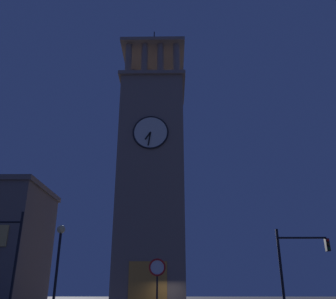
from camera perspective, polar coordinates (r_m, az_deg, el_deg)
name	(u,v)px	position (r m, az deg, el deg)	size (l,w,h in m)	color
clocktower	(152,181)	(36.19, -2.60, -4.97)	(6.92, 6.70, 30.41)	gray
traffic_signal_near	(0,248)	(24.74, -25.11, -13.98)	(3.61, 0.41, 6.29)	black
traffic_signal_mid	(297,260)	(23.76, 19.79, -16.08)	(3.15, 0.41, 5.22)	black
street_lamp	(59,254)	(20.72, -16.96, -15.52)	(0.44, 0.44, 5.01)	black
no_horn_sign	(157,273)	(17.31, -1.73, -19.02)	(0.78, 0.14, 3.06)	black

